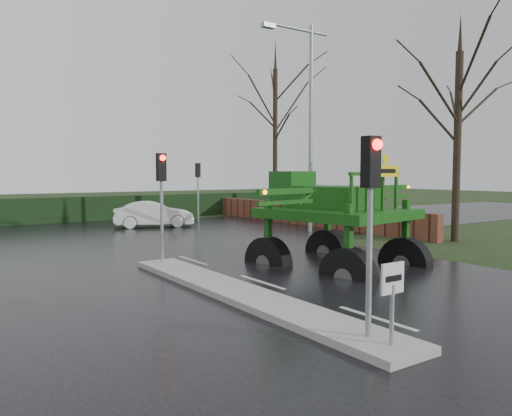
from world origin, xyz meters
TOP-DOWN VIEW (x-y plane):
  - ground at (0.00, 0.00)m, footprint 140.00×140.00m
  - road_main at (0.00, 10.00)m, footprint 14.00×80.00m
  - road_cross at (0.00, 16.00)m, footprint 80.00×12.00m
  - median_island at (-1.30, 3.00)m, footprint 1.20×10.00m
  - hedge_row at (0.00, 24.00)m, footprint 44.00×0.90m
  - brick_wall at (10.50, 16.00)m, footprint 0.40×20.00m
  - keep_left_sign at (-1.30, -1.50)m, footprint 0.50×0.07m
  - traffic_signal_near at (-1.30, -1.01)m, footprint 0.26×0.33m
  - traffic_signal_mid at (-1.30, 7.49)m, footprint 0.26×0.33m
  - traffic_signal_far at (6.50, 20.01)m, footprint 0.26×0.33m
  - street_light_right at (8.19, 12.00)m, footprint 3.85×0.30m
  - tree_right_near at (11.50, 6.00)m, footprint 5.60×5.60m
  - tree_right_far at (13.00, 21.00)m, footprint 7.00×7.00m
  - crop_sprayer at (2.29, 3.32)m, footprint 7.69×5.39m
  - white_sedan at (2.98, 18.46)m, footprint 4.43×2.70m

SIDE VIEW (x-z plane):
  - ground at x=0.00m, z-range 0.00..0.00m
  - white_sedan at x=2.98m, z-range -0.69..0.69m
  - road_main at x=0.00m, z-range -0.01..0.01m
  - road_cross at x=0.00m, z-range 0.00..0.02m
  - median_island at x=-1.30m, z-range 0.01..0.17m
  - brick_wall at x=10.50m, z-range 0.00..1.20m
  - hedge_row at x=0.00m, z-range 0.00..1.50m
  - keep_left_sign at x=-1.30m, z-range 0.38..1.73m
  - crop_sprayer at x=2.29m, z-range -0.12..4.23m
  - traffic_signal_near at x=-1.30m, z-range 0.83..4.35m
  - traffic_signal_mid at x=-1.30m, z-range 0.83..4.35m
  - traffic_signal_far at x=6.50m, z-range 0.83..4.35m
  - tree_right_near at x=11.50m, z-range 0.38..10.02m
  - street_light_right at x=8.19m, z-range 0.99..10.99m
  - tree_right_far at x=13.00m, z-range 0.47..12.52m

